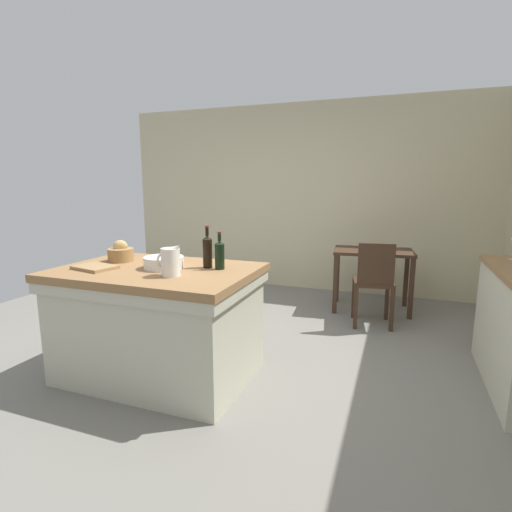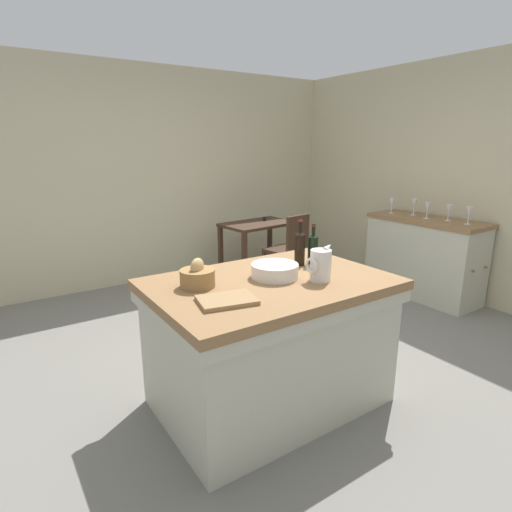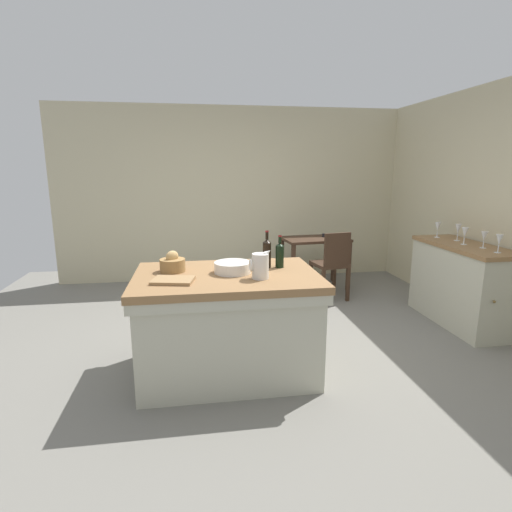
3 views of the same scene
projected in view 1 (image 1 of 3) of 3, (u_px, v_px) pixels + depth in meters
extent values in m
plane|color=slate|center=(228.00, 358.00, 3.40)|extent=(6.76, 6.76, 0.00)
cube|color=beige|center=(302.00, 198.00, 5.56)|extent=(5.32, 0.12, 2.60)
cube|color=olive|center=(156.00, 272.00, 2.97)|extent=(1.49, 1.01, 0.06)
cube|color=#BCBAA3|center=(157.00, 281.00, 2.98)|extent=(1.47, 0.99, 0.08)
cube|color=#BCBAA3|center=(159.00, 326.00, 3.05)|extent=(1.41, 0.93, 0.80)
cube|color=#3D281C|center=(373.00, 251.00, 4.59)|extent=(0.95, 0.65, 0.04)
cube|color=#3D281C|center=(335.00, 284.00, 4.53)|extent=(0.05, 0.05, 0.70)
cube|color=#3D281C|center=(411.00, 289.00, 4.33)|extent=(0.05, 0.05, 0.70)
cube|color=#3D281C|center=(337.00, 275.00, 5.00)|extent=(0.05, 0.05, 0.70)
cube|color=#3D281C|center=(406.00, 279.00, 4.79)|extent=(0.05, 0.05, 0.70)
cylinder|color=black|center=(387.00, 248.00, 4.60)|extent=(0.04, 0.04, 0.05)
cube|color=#3D281C|center=(373.00, 282.00, 4.15)|extent=(0.46, 0.46, 0.04)
cube|color=#3D281C|center=(376.00, 264.00, 3.93)|extent=(0.36, 0.09, 0.42)
cube|color=#3D281C|center=(387.00, 300.00, 4.33)|extent=(0.05, 0.05, 0.45)
cube|color=#3D281C|center=(354.00, 299.00, 4.40)|extent=(0.05, 0.05, 0.45)
cube|color=#3D281C|center=(392.00, 310.00, 3.98)|extent=(0.05, 0.05, 0.45)
cube|color=#3D281C|center=(356.00, 308.00, 4.05)|extent=(0.05, 0.05, 0.45)
cylinder|color=silver|center=(171.00, 262.00, 2.69)|extent=(0.13, 0.13, 0.20)
cone|color=silver|center=(177.00, 247.00, 2.65)|extent=(0.07, 0.04, 0.06)
torus|color=silver|center=(161.00, 260.00, 2.72)|extent=(0.02, 0.10, 0.10)
cylinder|color=silver|center=(164.00, 262.00, 2.96)|extent=(0.30, 0.30, 0.09)
cylinder|color=olive|center=(121.00, 255.00, 3.23)|extent=(0.21, 0.21, 0.11)
ellipsoid|color=tan|center=(120.00, 246.00, 3.21)|extent=(0.13, 0.12, 0.10)
cube|color=#99754C|center=(95.00, 267.00, 2.94)|extent=(0.34, 0.28, 0.02)
cylinder|color=black|center=(220.00, 257.00, 2.91)|extent=(0.07, 0.07, 0.19)
cone|color=black|center=(219.00, 243.00, 2.89)|extent=(0.07, 0.07, 0.02)
cylinder|color=black|center=(219.00, 237.00, 2.89)|extent=(0.03, 0.03, 0.07)
cylinder|color=maroon|center=(219.00, 233.00, 2.88)|extent=(0.03, 0.03, 0.01)
cylinder|color=black|center=(208.00, 254.00, 2.96)|extent=(0.07, 0.07, 0.22)
cone|color=black|center=(207.00, 238.00, 2.94)|extent=(0.07, 0.07, 0.03)
cylinder|color=black|center=(207.00, 231.00, 2.93)|extent=(0.03, 0.03, 0.08)
cylinder|color=maroon|center=(207.00, 227.00, 2.92)|extent=(0.03, 0.03, 0.01)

